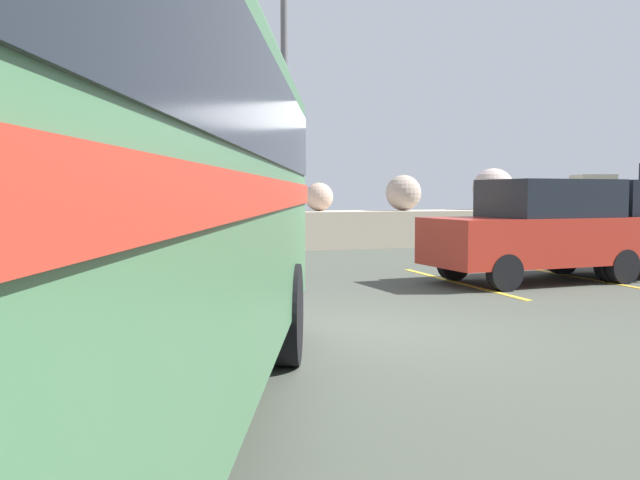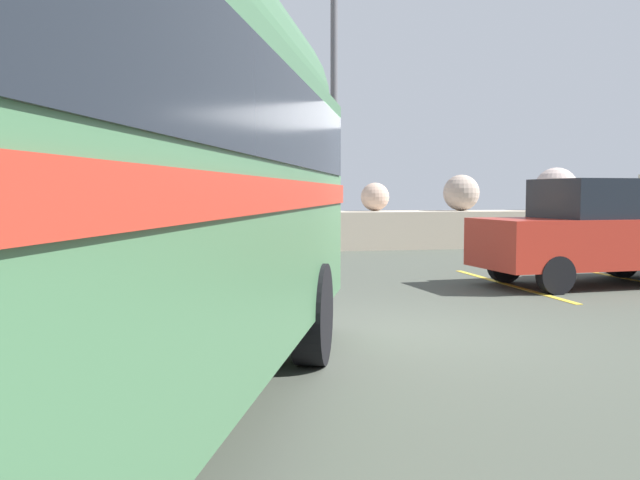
# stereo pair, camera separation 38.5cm
# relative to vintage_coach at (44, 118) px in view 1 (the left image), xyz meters

# --- Properties ---
(ground) EXTENTS (32.00, 26.00, 0.02)m
(ground) POSITION_rel_vintage_coach_xyz_m (2.81, 3.41, -2.04)
(ground) COLOR #454A40
(breakwater) EXTENTS (31.36, 2.29, 2.48)m
(breakwater) POSITION_rel_vintage_coach_xyz_m (2.89, 15.23, -1.28)
(breakwater) COLOR #B9AC96
(breakwater) RESTS_ON ground
(parking_lines) EXTENTS (7.92, 4.40, 0.01)m
(parking_lines) POSITION_rel_vintage_coach_xyz_m (10.26, 6.91, -2.03)
(parking_lines) COLOR gold
(parking_lines) RESTS_ON ground
(vintage_coach) EXTENTS (5.12, 8.89, 3.70)m
(vintage_coach) POSITION_rel_vintage_coach_xyz_m (0.00, 0.00, 0.00)
(vintage_coach) COLOR black
(vintage_coach) RESTS_ON ground
(parked_car_nearest) EXTENTS (4.22, 2.01, 1.86)m
(parked_car_nearest) POSITION_rel_vintage_coach_xyz_m (7.84, 6.58, -1.08)
(parked_car_nearest) COLOR black
(parked_car_nearest) RESTS_ON ground
(lamp_post) EXTENTS (0.92, 0.28, 5.59)m
(lamp_post) POSITION_rel_vintage_coach_xyz_m (3.57, 8.96, 1.14)
(lamp_post) COLOR #5B5B60
(lamp_post) RESTS_ON ground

